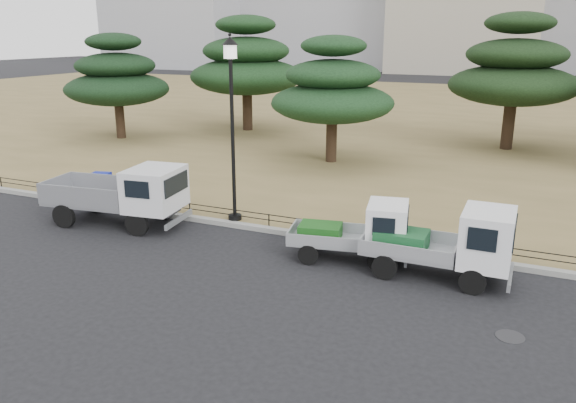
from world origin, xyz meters
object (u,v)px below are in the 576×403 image
at_px(truck_kei_front, 358,232).
at_px(truck_kei_rear, 448,243).
at_px(truck_large, 122,192).
at_px(tarp_pile, 98,187).
at_px(street_lamp, 232,100).

bearing_deg(truck_kei_front, truck_kei_rear, -15.33).
bearing_deg(truck_large, tarp_pile, 138.56).
bearing_deg(truck_large, truck_kei_front, -5.84).
xyz_separation_m(truck_kei_front, street_lamp, (-4.65, 1.39, 3.26)).
bearing_deg(truck_kei_rear, truck_kei_front, 175.18).
distance_m(truck_large, tarp_pile, 3.37).
height_order(truck_kei_front, street_lamp, street_lamp).
xyz_separation_m(street_lamp, tarp_pile, (-6.07, 0.33, -3.58)).
relative_size(truck_large, truck_kei_rear, 1.29).
bearing_deg(tarp_pile, truck_kei_rear, -8.33).
xyz_separation_m(truck_large, street_lamp, (3.33, 1.55, 3.00)).
relative_size(street_lamp, tarp_pile, 3.53).
distance_m(street_lamp, tarp_pile, 7.05).
relative_size(truck_kei_front, truck_kei_rear, 0.92).
bearing_deg(truck_large, truck_kei_rear, -7.26).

